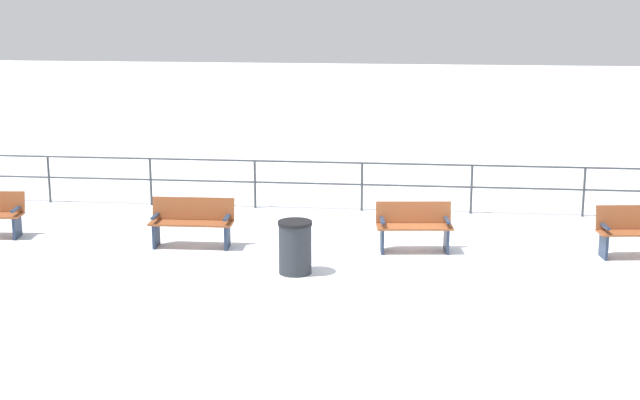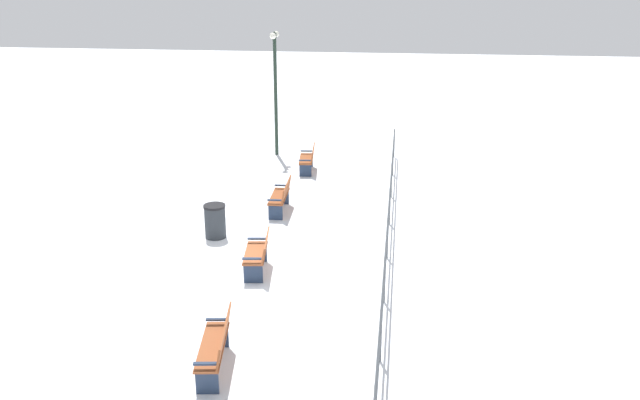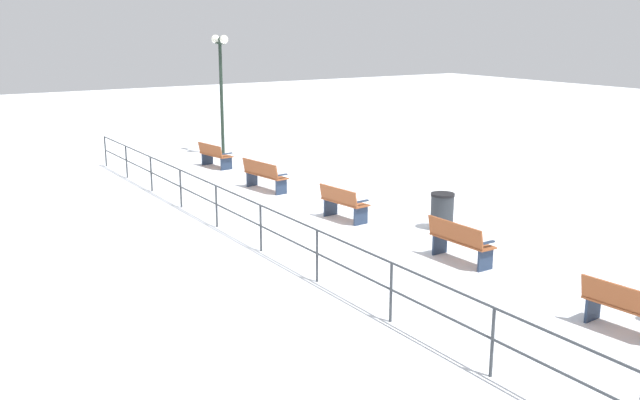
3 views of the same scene
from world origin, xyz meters
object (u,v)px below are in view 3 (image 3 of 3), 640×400
bench_second (460,241)px  lamppost_middle (221,68)px  bench_nearest (625,307)px  bench_fifth (215,155)px  bench_fourth (264,175)px  trash_bin (442,211)px  bench_third (343,203)px

bench_second → lamppost_middle: 14.43m
bench_nearest → bench_fifth: size_ratio=0.97×
bench_fourth → trash_bin: 6.21m
bench_fifth → lamppost_middle: size_ratio=0.33×
bench_fifth → lamppost_middle: 3.64m
bench_nearest → bench_second: (0.23, 4.05, 0.03)m
bench_second → bench_fifth: (-0.01, 12.14, -0.04)m
trash_bin → bench_third: bearing=128.5°
bench_fifth → bench_second: bearing=-97.6°
bench_third → bench_fourth: 4.05m
bench_third → lamppost_middle: (1.39, 10.07, 2.77)m
bench_fifth → trash_bin: (1.39, -10.04, 0.01)m
trash_bin → lamppost_middle: bearing=90.7°
bench_third → bench_fifth: bench_third is taller
bench_fourth → bench_fifth: 4.06m
lamppost_middle → bench_fifth: bearing=-122.1°
bench_second → bench_third: size_ratio=1.09×
bench_nearest → bench_third: 8.09m
bench_second → trash_bin: trash_bin is taller
bench_third → bench_fourth: size_ratio=0.82×
bench_second → bench_third: 4.05m
bench_fourth → lamppost_middle: bearing=68.5°
bench_second → bench_third: bench_second is taller
bench_second → bench_fourth: (-0.25, 8.09, 0.01)m
bench_third → lamppost_middle: bearing=75.6°
bench_fifth → trash_bin: trash_bin is taller
bench_fifth → lamppost_middle: lamppost_middle is taller
trash_bin → bench_nearest: bearing=-104.7°
bench_third → bench_fourth: (-0.09, 4.05, 0.03)m
bench_nearest → bench_fourth: bench_fourth is taller
bench_fifth → bench_fourth: bearing=-101.1°
lamppost_middle → trash_bin: 12.33m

